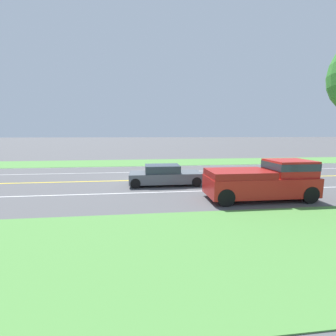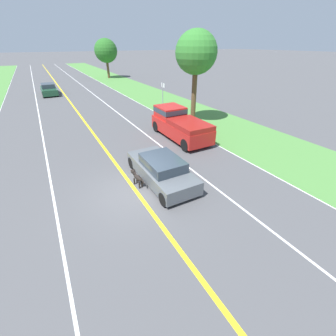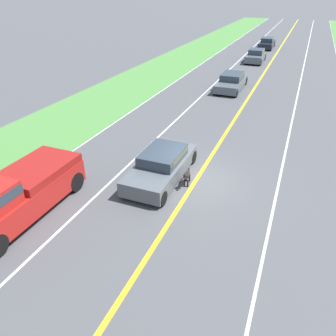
{
  "view_description": "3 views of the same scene",
  "coord_description": "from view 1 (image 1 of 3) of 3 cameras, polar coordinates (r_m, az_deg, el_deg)",
  "views": [
    {
      "loc": [
        16.02,
        -1.06,
        3.33
      ],
      "look_at": [
        1.78,
        0.57,
        1.14
      ],
      "focal_mm": 24.0,
      "sensor_mm": 36.0,
      "label": 1
    },
    {
      "loc": [
        -2.92,
        -8.37,
        6.2
      ],
      "look_at": [
        1.57,
        -0.26,
        1.0
      ],
      "focal_mm": 24.0,
      "sensor_mm": 36.0,
      "label": 2
    },
    {
      "loc": [
        -3.6,
        12.16,
        7.79
      ],
      "look_at": [
        0.93,
        1.08,
        0.99
      ],
      "focal_mm": 35.0,
      "sensor_mm": 36.0,
      "label": 3
    }
  ],
  "objects": [
    {
      "name": "lane_edge_line_right",
      "position": [
        9.67,
        0.16,
        -11.44
      ],
      "size": [
        0.14,
        160.0,
        0.01
      ],
      "primitive_type": "cube",
      "color": "white",
      "rests_on": "ground"
    },
    {
      "name": "ego_car",
      "position": [
        14.81,
        -0.91,
        -1.87
      ],
      "size": [
        1.92,
        4.64,
        1.31
      ],
      "color": "#51565B",
      "rests_on": "ground"
    },
    {
      "name": "dog",
      "position": [
        16.1,
        -0.7,
        -1.56
      ],
      "size": [
        0.36,
        1.17,
        0.76
      ],
      "rotation": [
        0.0,
        0.0,
        0.17
      ],
      "color": "black",
      "rests_on": "ground"
    },
    {
      "name": "grass_verge_right",
      "position": [
        6.96,
        3.23,
        -19.82
      ],
      "size": [
        6.0,
        160.0,
        0.03
      ],
      "primitive_type": "cube",
      "color": "#4C843D",
      "rests_on": "ground"
    },
    {
      "name": "lane_dash_same_dir",
      "position": [
        13.0,
        -1.65,
        -6.15
      ],
      "size": [
        0.1,
        160.0,
        0.01
      ],
      "primitive_type": "cube",
      "color": "white",
      "rests_on": "ground"
    },
    {
      "name": "lane_edge_line_left",
      "position": [
        23.28,
        -3.87,
        0.46
      ],
      "size": [
        0.14,
        160.0,
        0.01
      ],
      "primitive_type": "cube",
      "color": "white",
      "rests_on": "ground"
    },
    {
      "name": "centre_divider_line",
      "position": [
        16.4,
        -2.7,
        -3.03
      ],
      "size": [
        0.18,
        160.0,
        0.01
      ],
      "primitive_type": "cube",
      "color": "yellow",
      "rests_on": "ground"
    },
    {
      "name": "lane_dash_oncoming",
      "position": [
        19.83,
        -3.39,
        -0.98
      ],
      "size": [
        0.1,
        160.0,
        0.01
      ],
      "primitive_type": "cube",
      "color": "white",
      "rests_on": "ground"
    },
    {
      "name": "pickup_truck",
      "position": [
        12.46,
        23.23,
        -2.74
      ],
      "size": [
        2.11,
        5.39,
        2.01
      ],
      "color": "red",
      "rests_on": "ground"
    },
    {
      "name": "ground_plane",
      "position": [
        16.4,
        -2.7,
        -3.04
      ],
      "size": [
        400.0,
        400.0,
        0.0
      ],
      "primitive_type": "plane",
      "color": "#4C4C4F"
    },
    {
      "name": "grass_verge_left",
      "position": [
        26.25,
        -4.18,
        1.41
      ],
      "size": [
        6.0,
        160.0,
        0.03
      ],
      "primitive_type": "cube",
      "color": "#4C843D",
      "rests_on": "ground"
    }
  ]
}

